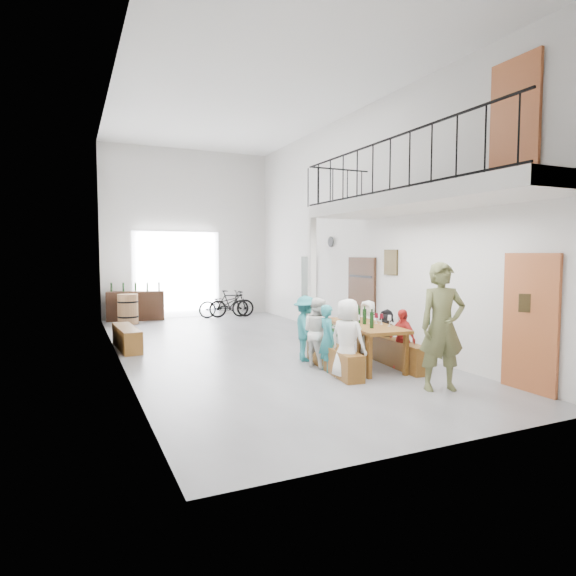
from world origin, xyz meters
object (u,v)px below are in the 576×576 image
oak_barrel (128,309)px  host_standing (442,327)px  bicycle_near (224,304)px  bench_inner (333,358)px  serving_counter (136,306)px  tasting_table (364,328)px  side_bench (127,338)px

oak_barrel → host_standing: bearing=-68.6°
oak_barrel → host_standing: size_ratio=0.45×
oak_barrel → bicycle_near: 3.02m
bench_inner → host_standing: host_standing is taller
serving_counter → bicycle_near: 2.75m
tasting_table → host_standing: bearing=-77.8°
bench_inner → serving_counter: size_ratio=1.13×
bench_inner → bicycle_near: (0.30, 7.68, 0.21)m
oak_barrel → serving_counter: serving_counter is taller
serving_counter → host_standing: 10.49m
host_standing → bicycle_near: (-0.60, 9.42, -0.55)m
host_standing → bicycle_near: bearing=110.9°
bench_inner → serving_counter: 8.54m
side_bench → bicycle_near: (3.45, 4.10, 0.19)m
bench_inner → oak_barrel: (-2.71, 7.48, 0.22)m
bench_inner → host_standing: (0.90, -1.75, 0.76)m
bench_inner → host_standing: bearing=-55.5°
oak_barrel → bicycle_near: oak_barrel is taller
host_standing → bicycle_near: host_standing is taller
tasting_table → oak_barrel: bearing=120.8°
serving_counter → bicycle_near: serving_counter is taller
tasting_table → host_standing: 1.86m
side_bench → oak_barrel: bearing=83.6°
bench_inner → side_bench: size_ratio=1.14×
bench_inner → side_bench: bearing=138.5°
oak_barrel → side_bench: bearing=-96.4°
oak_barrel → serving_counter: size_ratio=0.51×
host_standing → bicycle_near: size_ratio=1.18×
bicycle_near → bench_inner: bearing=-178.9°
oak_barrel → serving_counter: bearing=66.4°
serving_counter → bicycle_near: size_ratio=1.04×
side_bench → serving_counter: 4.68m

